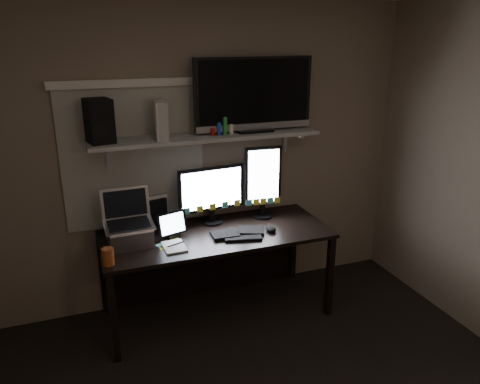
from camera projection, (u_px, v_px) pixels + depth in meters
name	position (u px, v px, depth m)	size (l,w,h in m)	color
back_wall	(201.00, 158.00, 3.87)	(3.60, 3.60, 0.00)	#756554
window_blinds	(134.00, 158.00, 3.66)	(1.10, 0.02, 1.10)	#B7B4A4
desk	(212.00, 247.00, 3.87)	(1.80, 0.75, 0.73)	black
wall_shelf	(207.00, 137.00, 3.65)	(1.80, 0.35, 0.03)	#A4A5A0
monitor_landscape	(211.00, 195.00, 3.82)	(0.56, 0.06, 0.49)	black
monitor_portrait	(263.00, 182.00, 3.93)	(0.31, 0.06, 0.63)	black
keyboard	(238.00, 233.00, 3.67)	(0.44, 0.17, 0.03)	black
mouse	(271.00, 228.00, 3.73)	(0.08, 0.12, 0.04)	black
notepad	(174.00, 247.00, 3.45)	(0.16, 0.22, 0.01)	silver
tablet	(172.00, 225.00, 3.60)	(0.24, 0.10, 0.21)	black
file_sorter	(154.00, 212.00, 3.79)	(0.20, 0.09, 0.25)	black
laptop	(128.00, 220.00, 3.43)	(0.36, 0.29, 0.40)	#A1A1A6
cup	(108.00, 257.00, 3.17)	(0.08, 0.08, 0.12)	#94431B
sticky_notes	(175.00, 245.00, 3.49)	(0.31, 0.23, 0.00)	#FDFF45
tv	(254.00, 95.00, 3.67)	(0.97, 0.17, 0.58)	black
game_console	(160.00, 120.00, 3.46)	(0.07, 0.24, 0.28)	silver
speaker	(99.00, 121.00, 3.33)	(0.17, 0.21, 0.31)	black
bottles	(222.00, 126.00, 3.61)	(0.21, 0.05, 0.13)	#A50F0C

